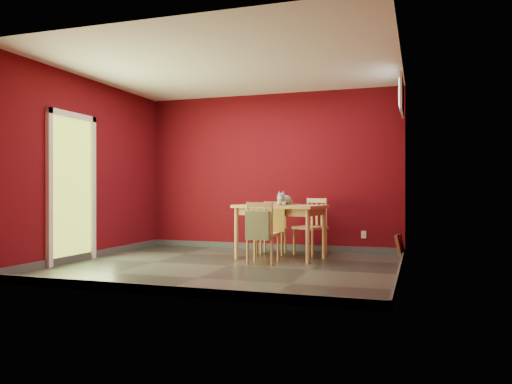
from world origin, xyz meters
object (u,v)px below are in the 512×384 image
(chair_far_left, at_px, (274,227))
(chair_near, at_px, (262,232))
(dining_table, at_px, (280,212))
(cat, at_px, (284,198))
(tote_bag, at_px, (258,225))
(chair_far_right, at_px, (312,226))
(picture_frame, at_px, (400,246))

(chair_far_left, height_order, chair_near, chair_near)
(dining_table, height_order, cat, cat)
(chair_far_left, relative_size, tote_bag, 1.85)
(chair_far_left, distance_m, chair_far_right, 0.61)
(chair_far_left, relative_size, chair_far_right, 0.94)
(cat, relative_size, picture_frame, 1.15)
(chair_far_left, distance_m, chair_near, 1.13)
(dining_table, xyz_separation_m, chair_near, (-0.09, -0.61, -0.26))
(chair_far_right, height_order, cat, cat)
(chair_far_left, bearing_deg, cat, -58.66)
(chair_far_left, xyz_separation_m, tote_bag, (0.16, -1.33, 0.12))
(chair_far_right, relative_size, tote_bag, 1.97)
(dining_table, distance_m, tote_bag, 0.84)
(tote_bag, bearing_deg, chair_near, 90.93)
(dining_table, height_order, picture_frame, dining_table)
(chair_near, bearing_deg, tote_bag, -89.07)
(chair_far_right, relative_size, cat, 2.11)
(chair_far_left, xyz_separation_m, cat, (0.32, -0.52, 0.48))
(chair_near, xyz_separation_m, picture_frame, (1.80, 1.21, -0.26))
(cat, bearing_deg, picture_frame, 21.58)
(picture_frame, bearing_deg, dining_table, -160.48)
(dining_table, height_order, chair_near, chair_near)
(chair_far_left, distance_m, tote_bag, 1.34)
(cat, bearing_deg, chair_far_left, 122.38)
(dining_table, xyz_separation_m, chair_far_right, (0.35, 0.63, -0.25))
(dining_table, distance_m, cat, 0.22)
(chair_near, bearing_deg, chair_far_left, 98.09)
(chair_far_right, xyz_separation_m, tote_bag, (-0.44, -1.45, 0.09))
(chair_far_left, bearing_deg, dining_table, -63.94)
(tote_bag, relative_size, cat, 1.07)
(chair_far_left, bearing_deg, chair_far_right, 11.72)
(dining_table, relative_size, cat, 3.30)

